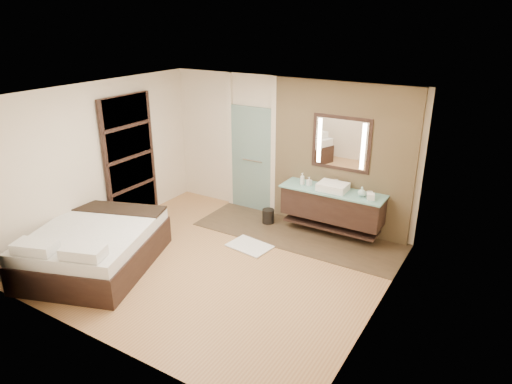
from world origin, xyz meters
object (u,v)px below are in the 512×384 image
Objects in this scene: waste_bin at (268,216)px; bed at (95,247)px; mirror_unit at (341,143)px; vanity at (332,205)px.

bed is at bearing -119.05° from waste_bin.
mirror_unit is at bearing 29.76° from bed.
waste_bin is at bearing -161.14° from mirror_unit.
mirror_unit is at bearing 90.00° from vanity.
vanity is 6.55× the size of waste_bin.
bed reaches higher than waste_bin.
mirror_unit reaches higher than vanity.
mirror_unit is 0.42× the size of bed.
vanity is 1.29m from waste_bin.
mirror_unit is 1.97m from waste_bin.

